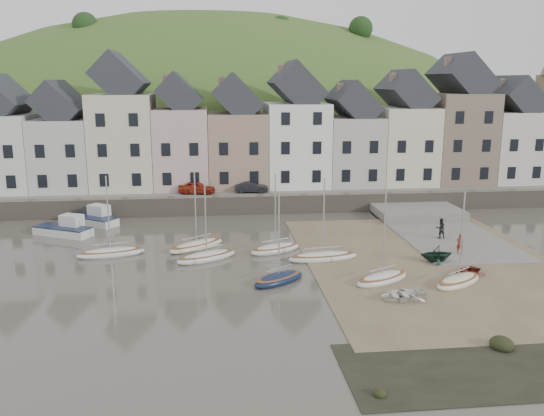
{
  "coord_description": "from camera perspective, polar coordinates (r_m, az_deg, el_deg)",
  "views": [
    {
      "loc": [
        -4.66,
        -37.41,
        12.91
      ],
      "look_at": [
        0.0,
        6.0,
        3.0
      ],
      "focal_mm": 37.23,
      "sensor_mm": 36.0,
      "label": 1
    }
  ],
  "objects": [
    {
      "name": "seawall",
      "position": [
        55.92,
        -1.2,
        0.38
      ],
      "size": [
        70.0,
        1.2,
        1.8
      ],
      "primitive_type": "cube",
      "color": "slate",
      "rests_on": "ground"
    },
    {
      "name": "hillside",
      "position": [
        102.2,
        -6.05,
        -4.89
      ],
      "size": [
        134.4,
        84.0,
        84.0
      ],
      "color": "#3E5C25",
      "rests_on": "ground"
    },
    {
      "name": "person_dark",
      "position": [
        48.7,
        16.67,
        -1.96
      ],
      "size": [
        0.85,
        0.68,
        1.69
      ],
      "primitive_type": "imported",
      "rotation": [
        0.0,
        0.0,
        3.2
      ],
      "color": "black",
      "rests_on": "slipway"
    },
    {
      "name": "townhouse_terrace",
      "position": [
        62.0,
        -0.16,
        7.62
      ],
      "size": [
        61.05,
        8.0,
        13.93
      ],
      "color": "silver",
      "rests_on": "quay_land"
    },
    {
      "name": "sailboat_1",
      "position": [
        41.86,
        -6.63,
        -4.89
      ],
      "size": [
        4.91,
        3.57,
        6.32
      ],
      "color": "silver",
      "rests_on": "ground"
    },
    {
      "name": "sailboat_7",
      "position": [
        38.62,
        18.33,
        -7.0
      ],
      "size": [
        4.32,
        3.5,
        6.32
      ],
      "color": "beige",
      "rests_on": "ground"
    },
    {
      "name": "person_red",
      "position": [
        44.92,
        18.45,
        -3.42
      ],
      "size": [
        0.57,
        0.38,
        1.53
      ],
      "primitive_type": "imported",
      "rotation": [
        0.0,
        0.0,
        3.17
      ],
      "color": "maroon",
      "rests_on": "slipway"
    },
    {
      "name": "quay_street",
      "position": [
        59.2,
        -1.5,
        1.72
      ],
      "size": [
        70.0,
        7.0,
        0.1
      ],
      "primitive_type": "cube",
      "color": "slate",
      "rests_on": "quay_land"
    },
    {
      "name": "sailboat_0",
      "position": [
        44.19,
        -15.99,
        -4.36
      ],
      "size": [
        5.23,
        2.56,
        6.32
      ],
      "color": "silver",
      "rests_on": "ground"
    },
    {
      "name": "shore_rocks",
      "position": [
        29.31,
        22.45,
        -14.22
      ],
      "size": [
        14.0,
        6.0,
        0.75
      ],
      "color": "black",
      "rests_on": "ground"
    },
    {
      "name": "sailboat_6",
      "position": [
        37.84,
        11.08,
        -6.99
      ],
      "size": [
        4.5,
        3.38,
        6.32
      ],
      "color": "silver",
      "rests_on": "ground"
    },
    {
      "name": "motorboat_0",
      "position": [
        51.19,
        -20.18,
        -1.95
      ],
      "size": [
        5.32,
        3.86,
        1.7
      ],
      "color": "silver",
      "rests_on": "ground"
    },
    {
      "name": "sailboat_3",
      "position": [
        43.47,
        0.33,
        -4.13
      ],
      "size": [
        4.47,
        3.15,
        6.32
      ],
      "color": "silver",
      "rests_on": "ground"
    },
    {
      "name": "beach",
      "position": [
        42.55,
        15.86,
        -5.33
      ],
      "size": [
        18.0,
        26.0,
        0.06
      ],
      "primitive_type": "cube",
      "color": "brown",
      "rests_on": "ground"
    },
    {
      "name": "quay_land",
      "position": [
        70.62,
        -2.26,
        2.86
      ],
      "size": [
        90.0,
        30.0,
        1.5
      ],
      "primitive_type": "cube",
      "color": "#3E5C25",
      "rests_on": "ground"
    },
    {
      "name": "rowboat_green",
      "position": [
        42.54,
        16.28,
        -4.44
      ],
      "size": [
        2.47,
        2.15,
        1.26
      ],
      "primitive_type": "imported",
      "rotation": [
        0.0,
        0.0,
        -1.53
      ],
      "color": "#153022",
      "rests_on": "beach"
    },
    {
      "name": "sailboat_2",
      "position": [
        44.72,
        -7.64,
        -3.76
      ],
      "size": [
        4.88,
        4.26,
        6.32
      ],
      "color": "beige",
      "rests_on": "ground"
    },
    {
      "name": "sailboat_5",
      "position": [
        37.13,
        0.69,
        -7.12
      ],
      "size": [
        4.2,
        3.64,
        6.32
      ],
      "color": "#121D3A",
      "rests_on": "ground"
    },
    {
      "name": "motorboat_2",
      "position": [
        54.31,
        -17.65,
        -0.94
      ],
      "size": [
        5.38,
        4.54,
        1.7
      ],
      "color": "silver",
      "rests_on": "ground"
    },
    {
      "name": "car_left",
      "position": [
        57.93,
        -7.61,
        2.05
      ],
      "size": [
        3.94,
        2.22,
        1.27
      ],
      "primitive_type": "imported",
      "rotation": [
        0.0,
        0.0,
        1.37
      ],
      "color": "maroon",
      "rests_on": "quay_street"
    },
    {
      "name": "ground",
      "position": [
        39.85,
        0.93,
        -6.12
      ],
      "size": [
        160.0,
        160.0,
        0.0
      ],
      "primitive_type": "plane",
      "color": "#433F35",
      "rests_on": "ground"
    },
    {
      "name": "sailboat_4",
      "position": [
        41.72,
        5.17,
        -4.92
      ],
      "size": [
        5.44,
        2.19,
        6.32
      ],
      "color": "silver",
      "rests_on": "ground"
    },
    {
      "name": "car_right",
      "position": [
        58.06,
        -2.06,
        2.11
      ],
      "size": [
        3.49,
        1.49,
        1.12
      ],
      "primitive_type": "imported",
      "rotation": [
        0.0,
        0.0,
        1.48
      ],
      "color": "black",
      "rests_on": "quay_street"
    },
    {
      "name": "rowboat_red",
      "position": [
        40.19,
        19.07,
        -6.18
      ],
      "size": [
        3.25,
        3.13,
        0.55
      ],
      "primitive_type": "imported",
      "rotation": [
        0.0,
        0.0,
        -0.9
      ],
      "color": "maroon",
      "rests_on": "beach"
    },
    {
      "name": "slipway",
      "position": [
        51.13,
        16.72,
        -2.32
      ],
      "size": [
        8.0,
        18.0,
        0.12
      ],
      "primitive_type": "cube",
      "color": "slate",
      "rests_on": "ground"
    },
    {
      "name": "rowboat_white",
      "position": [
        35.1,
        13.03,
        -8.52
      ],
      "size": [
        3.17,
        2.51,
        0.59
      ],
      "primitive_type": "imported",
      "rotation": [
        0.0,
        0.0,
        -1.39
      ],
      "color": "white",
      "rests_on": "beach"
    }
  ]
}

